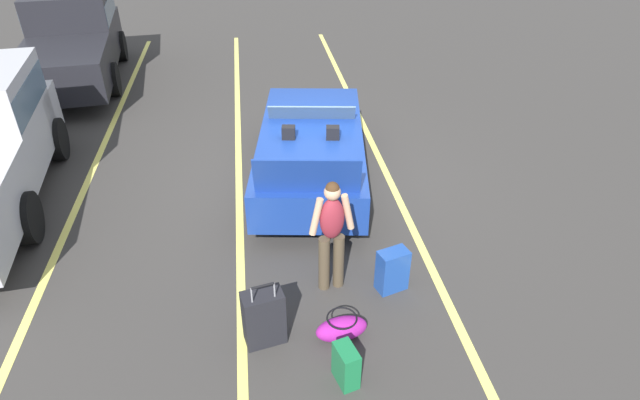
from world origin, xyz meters
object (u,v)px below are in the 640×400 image
Objects in this scene: suitcase_large_black at (264,318)px; traveler_person at (332,231)px; suitcase_medium_bright at (392,270)px; duffel_bag at (342,328)px; parked_pickup_truck_near at (73,36)px; convertible_car at (311,146)px; suitcase_small_carryon at (346,365)px.

traveler_person is at bearing -60.26° from suitcase_large_black.
suitcase_medium_bright is 1.14m from duffel_bag.
parked_pickup_truck_near is (9.53, 4.25, 0.74)m from suitcase_large_black.
suitcase_small_carryon is (-4.58, 0.18, -0.34)m from convertible_car.
convertible_car is 4.55× the size of suitcase_large_black.
suitcase_large_black is 1.42× the size of duffel_bag.
suitcase_large_black is at bearing 84.00° from duffel_bag.
traveler_person is (0.16, 0.80, 0.62)m from suitcase_medium_bright.
suitcase_medium_bright is at bearing -80.67° from suitcase_large_black.
suitcase_small_carryon is at bearing -159.27° from parked_pickup_truck_near.
convertible_car is at bearing -27.45° from suitcase_large_black.
suitcase_large_black is at bearing -161.74° from parked_pickup_truck_near.
parked_pickup_truck_near is (8.68, 5.19, 0.18)m from traveler_person.
suitcase_small_carryon reaches higher than duffel_bag.
convertible_car is 8.70× the size of suitcase_small_carryon.
parked_pickup_truck_near is at bearing 51.46° from convertible_car.
suitcase_small_carryon is (-1.41, 0.88, -0.06)m from suitcase_medium_bright.
suitcase_medium_bright is 10.71m from parked_pickup_truck_near.
traveler_person is at bearing -108.58° from suitcase_small_carryon.
parked_pickup_truck_near is (5.68, 5.29, 0.51)m from convertible_car.
suitcase_small_carryon is 0.74× the size of duffel_bag.
duffel_bag is at bearing 171.50° from traveler_person.
suitcase_large_black is 1.13m from suitcase_small_carryon.
suitcase_large_black reaches higher than suitcase_small_carryon.
suitcase_small_carryon is at bearing -142.29° from suitcase_large_black.
convertible_car is 7.78m from parked_pickup_truck_near.
suitcase_large_black is 1.38m from traveler_person.
suitcase_large_black is 0.95m from duffel_bag.
duffel_bag is at bearing -173.34° from convertible_car.
suitcase_large_black is 1.87m from suitcase_medium_bright.
convertible_car is 4.59m from suitcase_small_carryon.
suitcase_small_carryon is at bearing 174.65° from duffel_bag.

